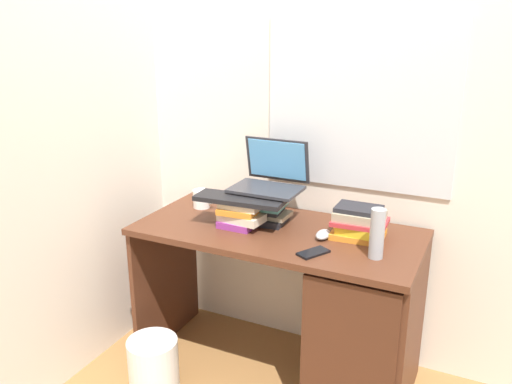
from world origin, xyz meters
name	(u,v)px	position (x,y,z in m)	size (l,w,h in m)	color
ground_plane	(276,368)	(0.00, 0.00, 0.00)	(6.00, 6.00, 0.00)	olive
wall_back	(308,103)	(0.00, 0.35, 1.30)	(6.00, 0.06, 2.60)	silver
wall_left	(113,100)	(-0.91, 0.00, 1.30)	(0.05, 6.00, 2.60)	beige
desk	(341,313)	(0.33, -0.02, 0.41)	(1.32, 0.62, 0.76)	#4C2819
book_stack_tall	(265,206)	(-0.09, 0.07, 0.84)	(0.23, 0.19, 0.15)	black
book_stack_keyboard_riser	(240,214)	(-0.17, -0.05, 0.82)	(0.21, 0.16, 0.13)	#8C338C
book_stack_side	(359,223)	(0.36, 0.07, 0.83)	(0.25, 0.20, 0.14)	orange
laptop	(271,177)	(-0.09, 0.13, 0.97)	(0.33, 0.27, 0.23)	#2D2D33
keyboard	(239,199)	(-0.17, -0.05, 0.90)	(0.42, 0.14, 0.02)	black
computer_mouse	(323,235)	(0.22, -0.01, 0.78)	(0.06, 0.10, 0.04)	#A5A8AD
mug	(202,199)	(-0.48, 0.11, 0.81)	(0.12, 0.09, 0.09)	white
water_bottle	(377,234)	(0.48, -0.11, 0.86)	(0.06, 0.06, 0.21)	#999EA5
cell_phone	(313,253)	(0.24, -0.18, 0.76)	(0.07, 0.14, 0.01)	black
wastebasket	(154,365)	(-0.46, -0.39, 0.13)	(0.24, 0.24, 0.26)	silver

